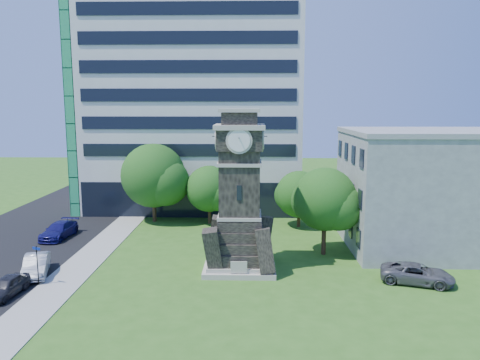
{
  "coord_description": "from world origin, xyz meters",
  "views": [
    {
      "loc": [
        3.87,
        -32.79,
        12.43
      ],
      "look_at": [
        2.89,
        7.44,
        6.04
      ],
      "focal_mm": 35.0,
      "sensor_mm": 36.0,
      "label": 1
    }
  ],
  "objects_px": {
    "car_street_north": "(59,230)",
    "car_street_mid": "(36,265)",
    "clock_tower": "(240,201)",
    "street_sign": "(37,261)",
    "car_east_lot": "(417,274)",
    "car_street_south": "(6,286)",
    "park_bench": "(258,269)"
  },
  "relations": [
    {
      "from": "car_street_mid",
      "to": "car_street_north",
      "type": "distance_m",
      "value": 10.09
    },
    {
      "from": "car_street_south",
      "to": "street_sign",
      "type": "relative_size",
      "value": 1.34
    },
    {
      "from": "street_sign",
      "to": "car_street_north",
      "type": "bearing_deg",
      "value": 129.1
    },
    {
      "from": "car_street_mid",
      "to": "car_east_lot",
      "type": "bearing_deg",
      "value": -19.88
    },
    {
      "from": "street_sign",
      "to": "park_bench",
      "type": "bearing_deg",
      "value": 31.57
    },
    {
      "from": "car_east_lot",
      "to": "park_bench",
      "type": "xyz_separation_m",
      "value": [
        -11.25,
        1.21,
        -0.16
      ]
    },
    {
      "from": "car_street_mid",
      "to": "car_street_north",
      "type": "relative_size",
      "value": 0.9
    },
    {
      "from": "clock_tower",
      "to": "car_east_lot",
      "type": "relative_size",
      "value": 2.44
    },
    {
      "from": "car_street_north",
      "to": "car_street_south",
      "type": "bearing_deg",
      "value": -76.34
    },
    {
      "from": "car_street_north",
      "to": "car_street_mid",
      "type": "bearing_deg",
      "value": -71.8
    },
    {
      "from": "car_street_south",
      "to": "park_bench",
      "type": "xyz_separation_m",
      "value": [
        16.66,
        4.11,
        -0.12
      ]
    },
    {
      "from": "car_street_north",
      "to": "car_east_lot",
      "type": "relative_size",
      "value": 1.01
    },
    {
      "from": "car_east_lot",
      "to": "street_sign",
      "type": "bearing_deg",
      "value": 110.21
    },
    {
      "from": "car_street_south",
      "to": "car_street_mid",
      "type": "xyz_separation_m",
      "value": [
        0.21,
        3.87,
        0.1
      ]
    },
    {
      "from": "street_sign",
      "to": "clock_tower",
      "type": "bearing_deg",
      "value": 39.06
    },
    {
      "from": "car_street_mid",
      "to": "car_east_lot",
      "type": "xyz_separation_m",
      "value": [
        27.7,
        -0.97,
        -0.06
      ]
    },
    {
      "from": "car_east_lot",
      "to": "park_bench",
      "type": "relative_size",
      "value": 2.56
    },
    {
      "from": "clock_tower",
      "to": "street_sign",
      "type": "height_order",
      "value": "clock_tower"
    },
    {
      "from": "clock_tower",
      "to": "car_street_mid",
      "type": "relative_size",
      "value": 2.68
    },
    {
      "from": "car_street_mid",
      "to": "street_sign",
      "type": "relative_size",
      "value": 1.59
    },
    {
      "from": "car_street_mid",
      "to": "street_sign",
      "type": "xyz_separation_m",
      "value": [
        1.1,
        -2.08,
        1.04
      ]
    },
    {
      "from": "car_street_mid",
      "to": "street_sign",
      "type": "distance_m",
      "value": 2.57
    },
    {
      "from": "clock_tower",
      "to": "park_bench",
      "type": "distance_m",
      "value": 5.23
    },
    {
      "from": "car_street_south",
      "to": "street_sign",
      "type": "xyz_separation_m",
      "value": [
        1.31,
        1.8,
        1.14
      ]
    },
    {
      "from": "car_street_north",
      "to": "park_bench",
      "type": "distance_m",
      "value": 21.09
    },
    {
      "from": "clock_tower",
      "to": "car_street_south",
      "type": "relative_size",
      "value": 3.18
    },
    {
      "from": "car_street_south",
      "to": "car_east_lot",
      "type": "height_order",
      "value": "car_east_lot"
    },
    {
      "from": "car_street_south",
      "to": "park_bench",
      "type": "relative_size",
      "value": 1.96
    },
    {
      "from": "car_street_mid",
      "to": "car_east_lot",
      "type": "height_order",
      "value": "car_street_mid"
    },
    {
      "from": "clock_tower",
      "to": "car_street_south",
      "type": "height_order",
      "value": "clock_tower"
    },
    {
      "from": "car_street_south",
      "to": "car_street_north",
      "type": "relative_size",
      "value": 0.76
    },
    {
      "from": "car_street_south",
      "to": "park_bench",
      "type": "height_order",
      "value": "car_street_south"
    }
  ]
}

